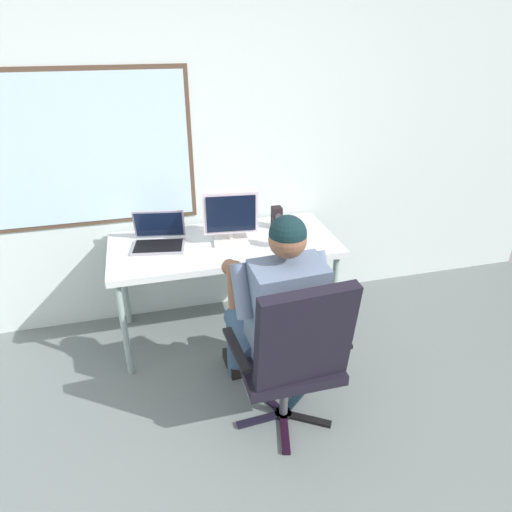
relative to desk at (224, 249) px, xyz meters
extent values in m
cube|color=silver|center=(-0.11, 0.42, 0.65)|extent=(5.99, 0.06, 2.68)
cube|color=#4C3828|center=(-0.84, 0.38, 0.64)|extent=(1.42, 0.01, 1.04)
cube|color=silver|center=(-0.84, 0.38, 0.64)|extent=(1.36, 0.02, 0.98)
cylinder|color=gray|center=(-0.71, -0.30, -0.34)|extent=(0.04, 0.04, 0.69)
cylinder|color=gray|center=(0.71, -0.30, -0.34)|extent=(0.04, 0.04, 0.69)
cylinder|color=gray|center=(-0.71, 0.30, -0.34)|extent=(0.04, 0.04, 0.69)
cylinder|color=gray|center=(0.71, 0.30, -0.34)|extent=(0.04, 0.04, 0.69)
cube|color=silver|center=(0.00, 0.00, 0.03)|extent=(1.54, 0.72, 0.04)
cube|color=black|center=(0.01, -0.92, -0.67)|extent=(0.29, 0.06, 0.02)
cube|color=black|center=(0.12, -1.04, -0.67)|extent=(0.11, 0.29, 0.02)
cube|color=black|center=(0.28, -0.98, -0.67)|extent=(0.26, 0.19, 0.02)
cube|color=black|center=(0.26, -0.82, -0.67)|extent=(0.25, 0.22, 0.02)
cube|color=black|center=(0.10, -0.77, -0.67)|extent=(0.15, 0.28, 0.02)
cylinder|color=black|center=(0.15, -0.91, -0.67)|extent=(0.10, 0.10, 0.02)
cylinder|color=#3F3F44|center=(0.15, -0.91, -0.47)|extent=(0.05, 0.05, 0.39)
cube|color=black|center=(0.15, -0.91, -0.25)|extent=(0.52, 0.52, 0.06)
cube|color=black|center=(0.17, -1.13, 0.05)|extent=(0.50, 0.16, 0.55)
cube|color=black|center=(0.43, -0.89, -0.12)|extent=(0.07, 0.36, 0.02)
cube|color=black|center=(-0.12, -0.93, -0.12)|extent=(0.07, 0.36, 0.02)
cylinder|color=#304863|center=(0.30, -0.66, -0.22)|extent=(0.18, 0.41, 0.15)
cylinder|color=#304863|center=(0.29, -0.46, -0.45)|extent=(0.12, 0.12, 0.46)
cube|color=black|center=(0.28, -0.40, -0.64)|extent=(0.12, 0.25, 0.08)
cylinder|color=#304863|center=(-0.02, -0.69, -0.22)|extent=(0.18, 0.41, 0.15)
cylinder|color=#304863|center=(-0.03, -0.49, -0.45)|extent=(0.12, 0.12, 0.46)
cube|color=black|center=(-0.04, -0.43, -0.64)|extent=(0.12, 0.25, 0.08)
cube|color=slate|center=(0.15, -0.88, 0.05)|extent=(0.40, 0.31, 0.57)
sphere|color=brown|center=(0.15, -0.88, 0.45)|extent=(0.19, 0.19, 0.19)
sphere|color=black|center=(0.15, -0.88, 0.48)|extent=(0.19, 0.19, 0.19)
cylinder|color=slate|center=(0.37, -0.81, 0.17)|extent=(0.10, 0.22, 0.29)
cylinder|color=brown|center=(0.36, -0.72, 0.04)|extent=(0.09, 0.19, 0.27)
sphere|color=brown|center=(0.36, -0.68, 0.01)|extent=(0.09, 0.09, 0.09)
cylinder|color=slate|center=(-0.07, -0.84, 0.17)|extent=(0.10, 0.20, 0.29)
cylinder|color=brown|center=(-0.08, -0.70, 0.13)|extent=(0.08, 0.11, 0.27)
sphere|color=brown|center=(-0.08, -0.61, 0.19)|extent=(0.09, 0.09, 0.09)
cube|color=beige|center=(0.05, 0.00, 0.06)|extent=(0.26, 0.22, 0.02)
cylinder|color=beige|center=(0.05, 0.00, 0.10)|extent=(0.04, 0.04, 0.06)
cube|color=silver|center=(0.05, 0.00, 0.27)|extent=(0.37, 0.14, 0.28)
cube|color=black|center=(0.05, -0.05, 0.27)|extent=(0.32, 0.04, 0.24)
cube|color=#95909C|center=(-0.44, 0.02, 0.06)|extent=(0.37, 0.28, 0.02)
cube|color=black|center=(-0.44, 0.02, 0.07)|extent=(0.34, 0.24, 0.00)
cube|color=#95909C|center=(-0.41, 0.15, 0.17)|extent=(0.35, 0.12, 0.21)
cube|color=#0F1933|center=(-0.41, 0.14, 0.17)|extent=(0.32, 0.11, 0.18)
cylinder|color=silver|center=(0.34, -0.18, 0.06)|extent=(0.07, 0.07, 0.00)
cylinder|color=silver|center=(0.34, -0.18, 0.10)|extent=(0.01, 0.01, 0.08)
cylinder|color=silver|center=(0.34, -0.18, 0.17)|extent=(0.08, 0.08, 0.08)
cylinder|color=#640713|center=(0.34, -0.18, 0.15)|extent=(0.08, 0.08, 0.03)
cube|color=black|center=(0.42, 0.15, 0.13)|extent=(0.07, 0.08, 0.16)
cylinder|color=#333338|center=(0.42, 0.11, 0.16)|extent=(0.05, 0.01, 0.05)
camera|label=1|loc=(-0.50, -2.75, 1.38)|focal=31.73mm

